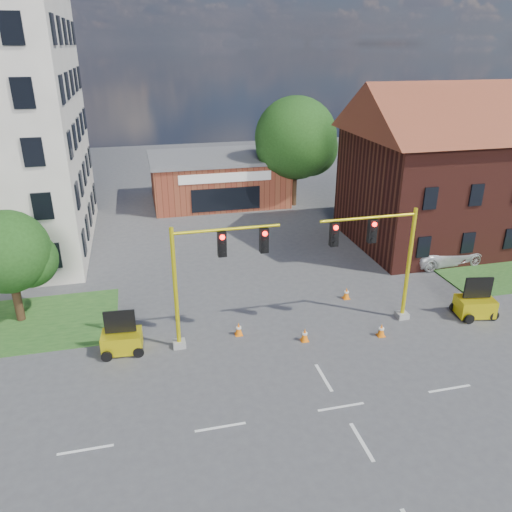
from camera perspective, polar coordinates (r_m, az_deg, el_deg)
The scene contains 15 objects.
ground at distance 21.58m, azimuth 9.69°, elevation -16.63°, with size 120.00×120.00×0.00m, color #464649.
lane_markings at distance 19.60m, azimuth 13.30°, elevation -21.92°, with size 60.00×36.00×0.01m, color white, non-canonical shape.
brick_shop at distance 47.04m, azimuth -4.37°, elevation 8.85°, with size 12.40×8.40×4.30m.
townhouse_row at distance 40.74m, azimuth 25.43°, elevation 9.94°, with size 21.00×11.00×11.50m.
tree_large at distance 45.11m, azimuth 4.98°, elevation 12.99°, with size 7.54×7.18×9.68m.
tree_nw_front at distance 28.24m, azimuth -26.04°, elevation 0.21°, with size 4.48×4.26×6.13m.
signal_mast_west at distance 23.38m, azimuth -5.30°, elevation -1.68°, with size 5.30×0.60×6.20m.
signal_mast_east at distance 25.93m, azimuth 14.09°, elevation 0.25°, with size 5.30×0.60×6.20m.
trailer_west at distance 24.97m, azimuth -15.08°, elevation -9.21°, with size 1.96×1.39×2.12m.
trailer_east at distance 29.56m, azimuth 23.75°, elevation -5.11°, with size 2.11×1.59×2.19m.
cone_a at distance 25.59m, azimuth -2.00°, elevation -8.34°, with size 0.40×0.40×0.70m.
cone_b at distance 25.22m, azimuth 5.59°, elevation -8.96°, with size 0.40×0.40×0.70m.
cone_c at distance 26.26m, azimuth 14.12°, elevation -8.21°, with size 0.40×0.40×0.70m.
cone_d at distance 29.49m, azimuth 10.29°, elevation -4.21°, with size 0.40×0.40×0.70m.
pickup_white at distance 35.96m, azimuth 20.79°, elevation 0.45°, with size 2.50×5.42×1.51m, color silver.
Camera 1 is at (-7.21, -15.06, 13.67)m, focal length 35.00 mm.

